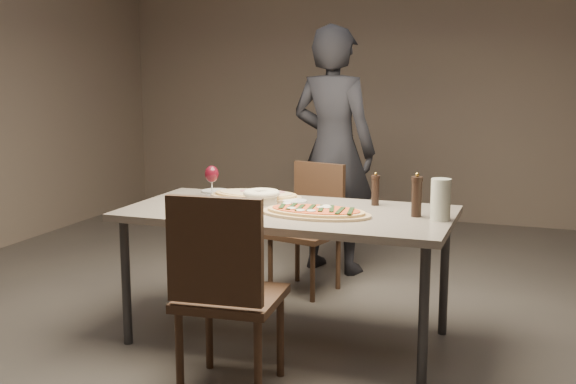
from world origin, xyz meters
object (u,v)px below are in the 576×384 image
(ham_pizza, at_px, (256,195))
(carafe, at_px, (441,199))
(zucchini_pizza, at_px, (315,212))
(diner, at_px, (333,150))
(chair_near, at_px, (224,284))
(dining_table, at_px, (288,220))
(pepper_mill_left, at_px, (375,190))
(bread_basket, at_px, (261,196))
(chair_far, at_px, (311,220))

(ham_pizza, relative_size, carafe, 2.67)
(zucchini_pizza, xyz_separation_m, carafe, (0.64, 0.10, 0.09))
(ham_pizza, relative_size, diner, 0.31)
(chair_near, xyz_separation_m, diner, (-0.12, 2.23, 0.37))
(dining_table, bearing_deg, zucchini_pizza, -24.27)
(dining_table, distance_m, pepper_mill_left, 0.54)
(zucchini_pizza, xyz_separation_m, ham_pizza, (-0.49, 0.36, -0.00))
(zucchini_pizza, relative_size, bread_basket, 2.84)
(ham_pizza, bearing_deg, carafe, -24.85)
(bread_basket, relative_size, chair_far, 0.24)
(bread_basket, distance_m, chair_far, 0.88)
(dining_table, xyz_separation_m, pepper_mill_left, (0.42, 0.29, 0.15))
(ham_pizza, bearing_deg, bread_basket, -69.02)
(dining_table, height_order, chair_far, chair_far)
(ham_pizza, bearing_deg, diner, 71.25)
(ham_pizza, bearing_deg, pepper_mill_left, -10.64)
(zucchini_pizza, relative_size, diner, 0.33)
(dining_table, xyz_separation_m, chair_far, (-0.17, 0.95, -0.20))
(bread_basket, xyz_separation_m, carafe, (1.04, -0.12, 0.06))
(zucchini_pizza, xyz_separation_m, chair_far, (-0.35, 1.03, -0.28))
(zucchini_pizza, height_order, chair_far, chair_far)
(chair_near, relative_size, chair_far, 1.12)
(pepper_mill_left, bearing_deg, dining_table, -145.54)
(chair_far, bearing_deg, zucchini_pizza, 122.98)
(carafe, distance_m, diner, 1.75)
(diner, bearing_deg, chair_near, 106.16)
(chair_far, bearing_deg, carafe, 150.91)
(pepper_mill_left, bearing_deg, chair_near, -113.11)
(ham_pizza, height_order, pepper_mill_left, pepper_mill_left)
(pepper_mill_left, distance_m, chair_near, 1.20)
(chair_near, height_order, diner, diner)
(pepper_mill_left, bearing_deg, bread_basket, -165.49)
(zucchini_pizza, bearing_deg, ham_pizza, 124.21)
(carafe, bearing_deg, chair_far, 136.82)
(bread_basket, distance_m, chair_near, 0.96)
(carafe, relative_size, diner, 0.12)
(zucchini_pizza, distance_m, chair_near, 0.76)
(carafe, bearing_deg, diner, 124.49)
(zucchini_pizza, distance_m, chair_far, 1.12)
(dining_table, relative_size, bread_basket, 8.46)
(dining_table, height_order, bread_basket, bread_basket)
(dining_table, xyz_separation_m, chair_near, (-0.03, -0.78, -0.15))
(bread_basket, xyz_separation_m, chair_far, (0.04, 0.82, -0.31))
(chair_near, distance_m, diner, 2.26)
(zucchini_pizza, bearing_deg, bread_basket, 132.51)
(ham_pizza, xyz_separation_m, bread_basket, (0.10, -0.15, 0.03))
(diner, bearing_deg, carafe, 137.44)
(chair_near, bearing_deg, chair_far, 89.67)
(dining_table, height_order, chair_near, chair_near)
(dining_table, relative_size, chair_near, 1.84)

